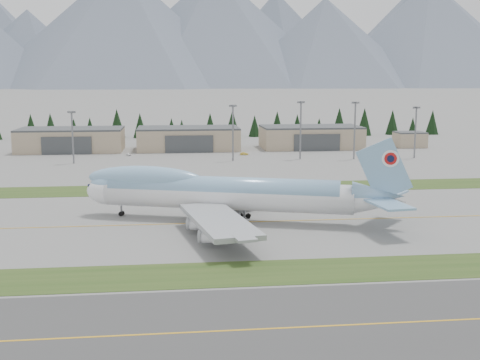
{
  "coord_description": "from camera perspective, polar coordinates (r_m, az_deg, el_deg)",
  "views": [
    {
      "loc": [
        -22.68,
        -138.99,
        34.04
      ],
      "look_at": [
        -5.48,
        13.1,
        8.0
      ],
      "focal_mm": 45.0,
      "sensor_mm": 36.0,
      "label": 1
    }
  ],
  "objects": [
    {
      "name": "grass_strip_far",
      "position": [
        188.48,
        0.57,
        -0.75
      ],
      "size": [
        400.0,
        18.0,
        0.08
      ],
      "primitive_type": "cube",
      "color": "#2B4619",
      "rests_on": "ground"
    },
    {
      "name": "hangar_right",
      "position": [
        298.08,
        6.72,
        4.07
      ],
      "size": [
        48.0,
        26.6,
        10.8
      ],
      "color": "tan",
      "rests_on": "ground"
    },
    {
      "name": "hangar_center",
      "position": [
        290.4,
        -4.92,
        3.96
      ],
      "size": [
        48.0,
        26.6,
        10.8
      ],
      "color": "tan",
      "rests_on": "ground"
    },
    {
      "name": "asphalt_taxiway",
      "position": [
        87.18,
        9.42,
        -13.47
      ],
      "size": [
        400.0,
        32.0,
        0.04
      ],
      "primitive_type": "cube",
      "color": "#3C3C3C",
      "rests_on": "ground"
    },
    {
      "name": "taxiway_line_near",
      "position": [
        87.18,
        9.42,
        -13.47
      ],
      "size": [
        400.0,
        0.4,
        0.02
      ],
      "primitive_type": "cube",
      "color": "gold",
      "rests_on": "ground"
    },
    {
      "name": "boeing_747_freighter",
      "position": [
        144.28,
        -1.6,
        -1.18
      ],
      "size": [
        79.38,
        65.63,
        20.99
      ],
      "rotation": [
        0.0,
        0.0,
        -0.31
      ],
      "color": "white",
      "rests_on": "ground"
    },
    {
      "name": "hangar_left",
      "position": [
        294.13,
        -15.71,
        3.71
      ],
      "size": [
        48.0,
        26.6,
        10.8
      ],
      "color": "tan",
      "rests_on": "ground"
    },
    {
      "name": "conifer_belt",
      "position": [
        352.8,
        -3.38,
        5.31
      ],
      "size": [
        274.42,
        16.37,
        16.99
      ],
      "color": "black",
      "rests_on": "ground"
    },
    {
      "name": "service_vehicle_b",
      "position": [
        268.87,
        0.4,
        2.38
      ],
      "size": [
        3.99,
        2.12,
        1.25
      ],
      "primitive_type": "imported",
      "rotation": [
        0.0,
        0.0,
        1.35
      ],
      "color": "gold",
      "rests_on": "ground"
    },
    {
      "name": "ground",
      "position": [
        144.88,
        2.74,
        -3.94
      ],
      "size": [
        7000.0,
        7000.0,
        0.0
      ],
      "primitive_type": "plane",
      "color": "slate",
      "rests_on": "ground"
    },
    {
      "name": "service_vehicle_c",
      "position": [
        295.17,
        11.49,
        2.84
      ],
      "size": [
        3.69,
        4.96,
        1.34
      ],
      "primitive_type": "imported",
      "rotation": [
        0.0,
        0.0,
        -0.45
      ],
      "color": "silver",
      "rests_on": "ground"
    },
    {
      "name": "control_shed",
      "position": [
        311.65,
        15.8,
        3.72
      ],
      "size": [
        14.0,
        12.0,
        7.6
      ],
      "color": "tan",
      "rests_on": "ground"
    },
    {
      "name": "taxiway_line_main",
      "position": [
        144.88,
        2.74,
        -3.94
      ],
      "size": [
        400.0,
        0.4,
        0.02
      ],
      "primitive_type": "cube",
      "color": "gold",
      "rests_on": "ground"
    },
    {
      "name": "grass_strip_near",
      "position": [
        108.96,
        5.96,
        -8.6
      ],
      "size": [
        400.0,
        14.0,
        0.08
      ],
      "primitive_type": "cube",
      "color": "#2B4619",
      "rests_on": "ground"
    },
    {
      "name": "mountain_ridge_rear",
      "position": [
        3048.99,
        -4.58,
        13.82
      ],
      "size": [
        4533.53,
        1063.34,
        531.67
      ],
      "color": "#4F596A",
      "rests_on": "ground"
    },
    {
      "name": "floodlight_masts",
      "position": [
        248.34,
        -0.91,
        5.54
      ],
      "size": [
        181.27,
        6.71,
        24.91
      ],
      "color": "slate",
      "rests_on": "ground"
    },
    {
      "name": "service_vehicle_a",
      "position": [
        271.37,
        -10.53,
        2.29
      ],
      "size": [
        2.33,
        3.59,
        1.14
      ],
      "primitive_type": "imported",
      "rotation": [
        0.0,
        0.0,
        0.32
      ],
      "color": "white",
      "rests_on": "ground"
    },
    {
      "name": "mountain_ridge_front",
      "position": [
        2350.82,
        -8.61,
        14.18
      ],
      "size": [
        4253.1,
        1233.46,
        514.76
      ],
      "color": "#4F596A",
      "rests_on": "ground"
    }
  ]
}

